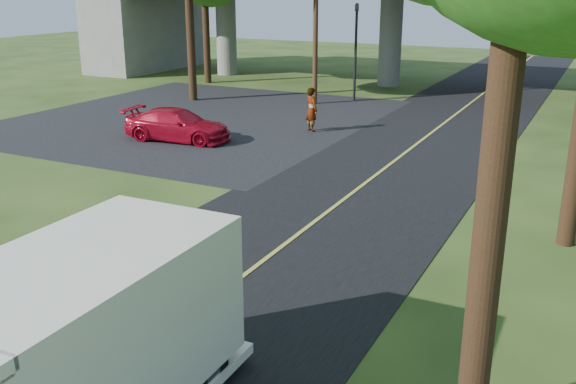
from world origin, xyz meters
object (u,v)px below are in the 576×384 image
Objects in this scene: red_sedan at (178,125)px; step_van at (45,369)px; traffic_signal at (356,42)px; pedestrian at (312,110)px; utility_pole at (316,16)px.

step_van is at bearing -155.90° from red_sedan.
step_van reaches higher than red_sedan.
step_van is at bearing -76.66° from traffic_signal.
utility_pole is at bearing -33.08° from pedestrian.
traffic_signal is 0.78× the size of step_van.
pedestrian reaches higher than red_sedan.
traffic_signal reaches higher than pedestrian.
utility_pole is 4.66× the size of pedestrian.
step_van is at bearing 139.01° from pedestrian.
step_van is at bearing -72.68° from utility_pole.
traffic_signal is 1.16× the size of red_sedan.
step_van is (6.74, -28.43, -1.69)m from traffic_signal.
pedestrian is (-5.55, 20.19, -0.54)m from step_van.
pedestrian is (1.18, -8.23, -2.23)m from traffic_signal.
traffic_signal is at bearing 53.13° from utility_pole.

